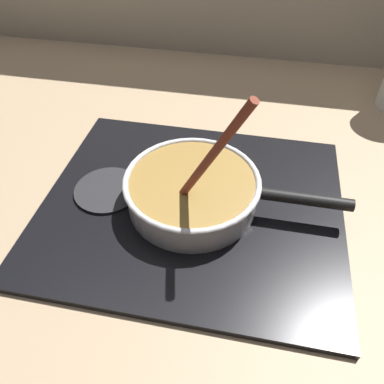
% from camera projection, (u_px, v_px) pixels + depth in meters
% --- Properties ---
extents(ground, '(2.40, 1.60, 0.04)m').
position_uv_depth(ground, '(112.00, 248.00, 0.68)').
color(ground, '#9E8466').
extents(hob_plate, '(0.56, 0.48, 0.01)m').
position_uv_depth(hob_plate, '(192.00, 205.00, 0.72)').
color(hob_plate, black).
rests_on(hob_plate, ground).
extents(burner_ring, '(0.18, 0.18, 0.01)m').
position_uv_depth(burner_ring, '(192.00, 201.00, 0.72)').
color(burner_ring, '#592D0C').
rests_on(burner_ring, hob_plate).
extents(spare_burner, '(0.13, 0.13, 0.01)m').
position_uv_depth(spare_burner, '(108.00, 190.00, 0.74)').
color(spare_burner, '#262628').
rests_on(spare_burner, hob_plate).
extents(cooking_pan, '(0.41, 0.25, 0.28)m').
position_uv_depth(cooking_pan, '(193.00, 190.00, 0.70)').
color(cooking_pan, silver).
rests_on(cooking_pan, hob_plate).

